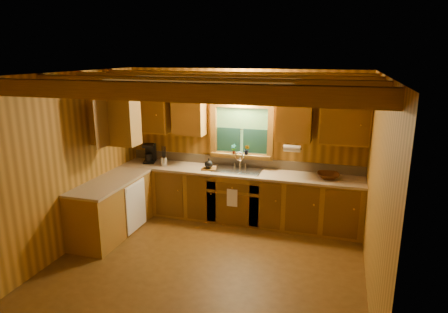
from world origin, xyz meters
The scene contains 20 objects.
room centered at (0.00, 0.00, 1.30)m, with size 4.20×4.20×4.20m.
ceiling_beams centered at (0.00, 0.00, 2.49)m, with size 4.20×2.54×0.18m.
base_cabinets centered at (-0.49, 1.28, 0.43)m, with size 4.20×2.22×0.86m.
countertop centered at (-0.48, 1.29, 0.88)m, with size 4.20×2.24×0.04m.
backsplash centered at (0.00, 1.89, 0.98)m, with size 4.20×0.02×0.16m, color tan.
dishwasher_panel centered at (-1.47, 0.68, 0.43)m, with size 0.02×0.60×0.80m, color white.
upper_cabinets centered at (-0.56, 1.42, 1.84)m, with size 4.19×1.77×0.78m.
window centered at (0.00, 1.87, 1.53)m, with size 1.12×0.08×1.00m.
window_sill centered at (0.00, 1.82, 1.12)m, with size 1.06×0.14×0.04m, color brown.
wall_sconce centered at (0.00, 1.75, 2.16)m, with size 0.45×0.21×0.17m.
paper_towel_roll centered at (0.92, 1.53, 1.37)m, with size 0.11×0.11×0.27m, color white.
dish_towel centered at (0.00, 1.26, 0.52)m, with size 0.18×0.01×0.30m, color white.
sink centered at (0.00, 1.60, 0.86)m, with size 0.82×0.48×0.43m.
coffee_maker centered at (-1.69, 1.66, 1.07)m, with size 0.19×0.25×0.34m.
utensil_crock centered at (-1.35, 1.53, 0.99)m, with size 0.13×0.13×0.36m.
cutting_board centered at (-0.49, 1.51, 0.91)m, with size 0.25×0.18×0.02m, color brown.
teakettle centered at (-0.49, 1.51, 0.99)m, with size 0.14×0.14×0.18m.
wicker_basket centered at (1.51, 1.60, 0.94)m, with size 0.35×0.35×0.09m, color #48230C.
potted_plant_left centered at (-0.12, 1.79, 1.23)m, with size 0.09×0.06×0.17m, color brown.
potted_plant_right centered at (0.11, 1.79, 1.23)m, with size 0.10×0.08×0.18m, color brown.
Camera 1 is at (1.64, -4.63, 2.84)m, focal length 31.43 mm.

